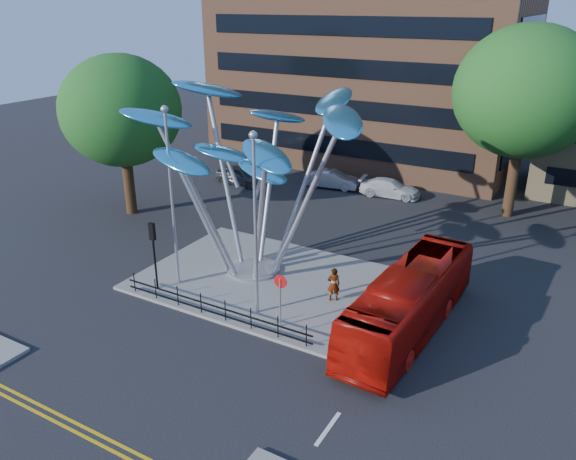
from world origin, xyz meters
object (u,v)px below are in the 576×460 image
Objects in this scene: street_lamp_right at (255,210)px; no_entry_sign_island at (280,292)px; parked_car_right at (390,188)px; tree_left at (121,111)px; parked_car_mid at (332,179)px; pedestrian at (334,284)px; parked_car_left at (242,175)px; tree_right at (526,92)px; street_lamp_left at (171,183)px; traffic_light_island at (153,242)px; leaf_sculpture at (251,143)px; red_bus at (409,301)px.

street_lamp_right is 3.64m from no_entry_sign_island.
street_lamp_right is 19.32m from parked_car_right.
tree_left reaches higher than parked_car_mid.
street_lamp_right is at bearing 162.13° from no_entry_sign_island.
pedestrian reaches higher than parked_car_right.
tree_left is at bearing 154.93° from no_entry_sign_island.
parked_car_left is 6.99m from parked_car_mid.
tree_right is at bearing -94.66° from parked_car_right.
street_lamp_left is (-12.50, -18.50, -2.68)m from tree_right.
traffic_light_island is 7.05m from no_entry_sign_island.
tree_right reaches higher than street_lamp_right.
parked_car_mid is at bearing 86.89° from parked_car_right.
parked_car_left is at bearing 126.57° from leaf_sculpture.
tree_right is 25.09m from tree_left.
street_lamp_left is 7.47m from no_entry_sign_island.
tree_right is 1.46× the size of street_lamp_right.
tree_left reaches higher than red_bus.
pedestrian is at bearing -14.17° from tree_left.
tree_right reaches higher than traffic_light_island.
leaf_sculpture is 3.71× the size of traffic_light_island.
street_lamp_left is 19.38m from parked_car_right.
parked_car_mid is at bearing 90.45° from street_lamp_left.
street_lamp_left is at bearing 174.29° from street_lamp_right.
traffic_light_island is 19.15m from parked_car_mid.
street_lamp_right reaches higher than parked_car_right.
tree_right is 1.19× the size of red_bus.
tree_right reaches higher than parked_car_left.
tree_left is 18.35m from no_entry_sign_island.
parked_car_right is (10.94, 2.95, -0.09)m from parked_car_left.
red_bus is (8.87, -1.52, -5.45)m from leaf_sculpture.
leaf_sculpture reaches higher than street_lamp_left.
traffic_light_island is 0.34× the size of red_bus.
tree_right reaches higher than pedestrian.
red_bus is at bearing 8.35° from street_lamp_left.
street_lamp_left is 5.31× the size of pedestrian.
tree_left is 18.47m from pedestrian.
parked_car_right is (1.93, 15.10, -6.24)m from leaf_sculpture.
tree_left reaches higher than no_entry_sign_island.
no_entry_sign_island is 0.60× the size of parked_car_mid.
red_bus is at bearing -13.10° from tree_left.
street_lamp_left is at bearing 171.07° from parked_car_mid.
no_entry_sign_island is 19.42m from parked_car_right.
leaf_sculpture is 16.33m from parked_car_left.
traffic_light_island is at bearing -164.33° from red_bus.
tree_left reaches higher than parked_car_left.
street_lamp_left reaches higher than no_entry_sign_island.
traffic_light_island reaches higher than parked_car_right.
parked_car_left is at bearing -170.59° from tree_right.
red_bus is 22.53m from parked_car_left.
parked_car_mid is (0.36, 19.04, -1.94)m from traffic_light_island.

